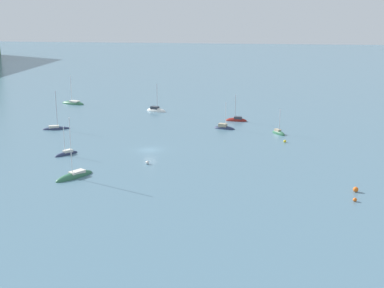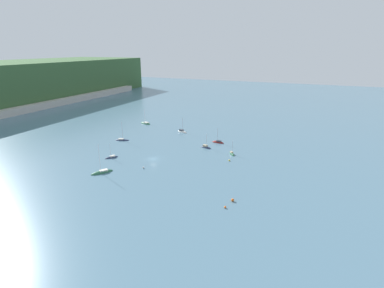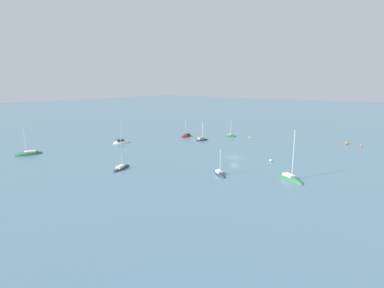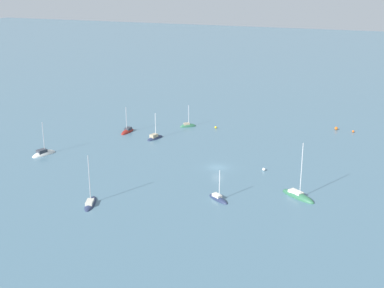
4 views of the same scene
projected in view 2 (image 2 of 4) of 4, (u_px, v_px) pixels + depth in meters
ground_plane at (153, 159)px, 120.70m from camera, size 600.00×600.00×0.00m
sailboat_0 at (146, 124)px, 176.53m from camera, size 5.25×8.43×9.69m
sailboat_1 at (182, 132)px, 159.00m from camera, size 4.17×6.51×8.89m
sailboat_2 at (122, 140)px, 144.85m from camera, size 3.99×7.02×10.08m
sailboat_3 at (206, 147)px, 134.29m from camera, size 3.40×5.80×7.35m
sailboat_4 at (232, 154)px, 125.82m from camera, size 4.40×3.70×7.01m
sailboat_5 at (102, 173)px, 107.38m from camera, size 7.82×6.16×11.98m
sailboat_6 at (218, 142)px, 141.44m from camera, size 2.07×5.80×7.84m
sailboat_7 at (112, 158)px, 122.04m from camera, size 5.29×4.35×6.66m
mooring_buoy_0 at (233, 200)px, 87.41m from camera, size 0.89×0.89×0.89m
mooring_buoy_1 at (225, 207)px, 83.81m from camera, size 0.62×0.62×0.62m
mooring_buoy_2 at (229, 160)px, 118.52m from camera, size 0.60×0.60×0.60m
mooring_buoy_3 at (143, 168)px, 111.24m from camera, size 0.68×0.68×0.68m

